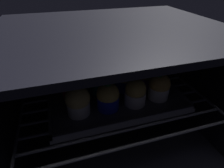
% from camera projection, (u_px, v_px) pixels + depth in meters
% --- Properties ---
extents(oven_cavity, '(0.59, 0.47, 0.37)m').
position_uv_depth(oven_cavity, '(110.00, 81.00, 0.59)').
color(oven_cavity, black).
rests_on(oven_cavity, ground).
extents(oven_rack, '(0.55, 0.42, 0.01)m').
position_uv_depth(oven_rack, '(113.00, 97.00, 0.58)').
color(oven_rack, '#42424C').
rests_on(oven_rack, oven_cavity).
extents(baking_tray, '(0.39, 0.31, 0.02)m').
position_uv_depth(baking_tray, '(112.00, 92.00, 0.58)').
color(baking_tray, '#4C4C51').
rests_on(baking_tray, oven_rack).
extents(muffin_row0_col0, '(0.06, 0.06, 0.08)m').
position_uv_depth(muffin_row0_col0, '(78.00, 101.00, 0.47)').
color(muffin_row0_col0, silver).
rests_on(muffin_row0_col0, baking_tray).
extents(muffin_row0_col1, '(0.06, 0.06, 0.08)m').
position_uv_depth(muffin_row0_col1, '(108.00, 97.00, 0.49)').
color(muffin_row0_col1, '#1928B7').
rests_on(muffin_row0_col1, baking_tray).
extents(muffin_row0_col2, '(0.06, 0.06, 0.08)m').
position_uv_depth(muffin_row0_col2, '(135.00, 92.00, 0.51)').
color(muffin_row0_col2, silver).
rests_on(muffin_row0_col2, baking_tray).
extents(muffin_row0_col3, '(0.06, 0.06, 0.08)m').
position_uv_depth(muffin_row0_col3, '(159.00, 87.00, 0.53)').
color(muffin_row0_col3, silver).
rests_on(muffin_row0_col3, baking_tray).
extents(muffin_row1_col0, '(0.06, 0.06, 0.09)m').
position_uv_depth(muffin_row1_col0, '(72.00, 86.00, 0.53)').
color(muffin_row1_col0, red).
rests_on(muffin_row1_col0, baking_tray).
extents(muffin_row1_col1, '(0.06, 0.06, 0.07)m').
position_uv_depth(muffin_row1_col1, '(100.00, 82.00, 0.56)').
color(muffin_row1_col1, '#0C8C84').
rests_on(muffin_row1_col1, baking_tray).
extents(muffin_row1_col2, '(0.06, 0.06, 0.07)m').
position_uv_depth(muffin_row1_col2, '(124.00, 79.00, 0.57)').
color(muffin_row1_col2, '#1928B7').
rests_on(muffin_row1_col2, baking_tray).
extents(muffin_row1_col3, '(0.06, 0.06, 0.08)m').
position_uv_depth(muffin_row1_col3, '(146.00, 75.00, 0.59)').
color(muffin_row1_col3, '#7A238C').
rests_on(muffin_row1_col3, baking_tray).
extents(muffin_row2_col0, '(0.06, 0.06, 0.08)m').
position_uv_depth(muffin_row2_col0, '(69.00, 73.00, 0.60)').
color(muffin_row2_col0, '#1928B7').
rests_on(muffin_row2_col0, baking_tray).
extents(muffin_row2_col1, '(0.07, 0.07, 0.08)m').
position_uv_depth(muffin_row2_col1, '(93.00, 70.00, 0.61)').
color(muffin_row2_col1, silver).
rests_on(muffin_row2_col1, baking_tray).
extents(muffin_row2_col2, '(0.07, 0.07, 0.08)m').
position_uv_depth(muffin_row2_col2, '(117.00, 67.00, 0.64)').
color(muffin_row2_col2, '#1928B7').
rests_on(muffin_row2_col2, baking_tray).
extents(muffin_row2_col3, '(0.06, 0.06, 0.08)m').
position_uv_depth(muffin_row2_col3, '(137.00, 65.00, 0.65)').
color(muffin_row2_col3, '#7A238C').
rests_on(muffin_row2_col3, baking_tray).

